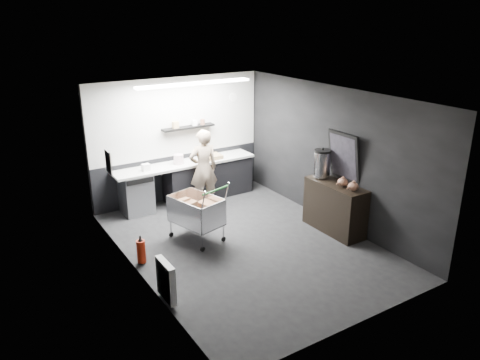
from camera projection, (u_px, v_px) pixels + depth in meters
floor at (245, 244)px, 8.52m from camera, size 5.50×5.50×0.00m
ceiling at (246, 96)px, 7.60m from camera, size 5.50×5.50×0.00m
wall_back at (178, 139)px, 10.25m from camera, size 5.50×0.00×5.50m
wall_front at (364, 235)px, 5.87m from camera, size 5.50×0.00×5.50m
wall_left at (135, 197)px, 7.06m from camera, size 0.00×5.50×5.50m
wall_right at (332, 156)px, 9.06m from camera, size 0.00×5.50×5.50m
kitchen_wall_panel at (177, 117)px, 10.06m from camera, size 3.95×0.02×1.70m
dado_panel at (180, 176)px, 10.52m from camera, size 3.95×0.02×1.00m
floating_shelf at (188, 127)px, 10.15m from camera, size 1.20×0.22×0.04m
wall_clock at (233, 97)px, 10.65m from camera, size 0.20×0.03×0.20m
poster at (108, 162)px, 8.04m from camera, size 0.02×0.30×0.40m
poster_red_band at (108, 158)px, 8.02m from camera, size 0.02×0.22×0.10m
radiator at (166, 281)px, 6.71m from camera, size 0.10×0.50×0.60m
ceiling_strip at (195, 84)px, 9.08m from camera, size 2.40×0.20×0.04m
prep_counter at (192, 181)px, 10.36m from camera, size 3.20×0.61×0.90m
person at (203, 169)px, 9.90m from camera, size 0.67×0.49×1.70m
shopping_cart at (196, 212)px, 8.52m from camera, size 0.86×1.17×1.12m
sideboard at (334, 201)px, 8.87m from camera, size 0.55×1.28×1.92m
fire_extinguisher at (141, 251)px, 7.79m from camera, size 0.15×0.15×0.49m
cardboard_box at (211, 157)px, 10.39m from camera, size 0.44×0.34×0.09m
pink_tub at (179, 159)px, 10.03m from camera, size 0.21×0.21×0.21m
white_container at (146, 167)px, 9.62m from camera, size 0.16×0.13×0.14m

